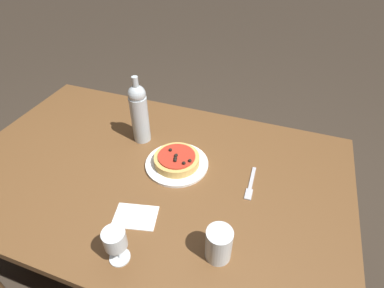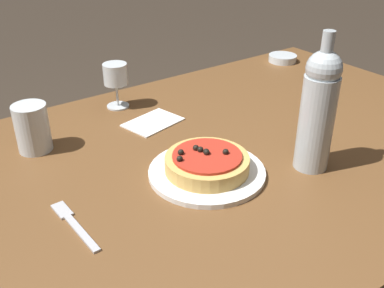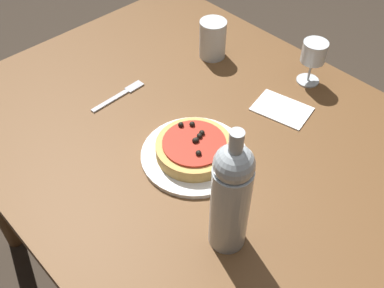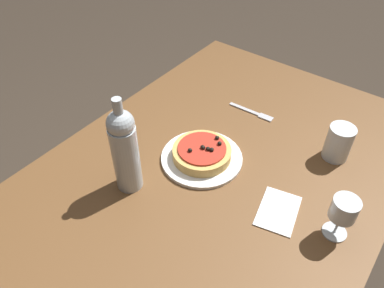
{
  "view_description": "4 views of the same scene",
  "coord_description": "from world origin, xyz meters",
  "px_view_note": "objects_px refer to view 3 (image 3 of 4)",
  "views": [
    {
      "loc": [
        0.46,
        -0.77,
        1.61
      ],
      "look_at": [
        0.14,
        0.12,
        0.83
      ],
      "focal_mm": 28.0,
      "sensor_mm": 36.0,
      "label": 1
    },
    {
      "loc": [
        0.61,
        0.74,
        1.29
      ],
      "look_at": [
        0.1,
        0.02,
        0.8
      ],
      "focal_mm": 42.0,
      "sensor_mm": 36.0,
      "label": 2
    },
    {
      "loc": [
        -0.45,
        0.59,
        1.56
      ],
      "look_at": [
        0.08,
        0.09,
        0.81
      ],
      "focal_mm": 42.0,
      "sensor_mm": 36.0,
      "label": 3
    },
    {
      "loc": [
        -0.61,
        -0.42,
        1.59
      ],
      "look_at": [
        0.09,
        0.11,
        0.78
      ],
      "focal_mm": 35.0,
      "sensor_mm": 36.0,
      "label": 4
    }
  ],
  "objects_px": {
    "wine_glass": "(314,54)",
    "fork": "(121,94)",
    "wine_bottle": "(231,197)",
    "dining_table": "(238,182)",
    "water_cup": "(213,39)",
    "pizza": "(194,148)",
    "dinner_plate": "(194,155)"
  },
  "relations": [
    {
      "from": "wine_glass",
      "to": "fork",
      "type": "relative_size",
      "value": 0.75
    },
    {
      "from": "wine_glass",
      "to": "wine_bottle",
      "type": "xyz_separation_m",
      "value": [
        -0.2,
        0.56,
        0.05
      ]
    },
    {
      "from": "dining_table",
      "to": "wine_glass",
      "type": "height_order",
      "value": "wine_glass"
    },
    {
      "from": "wine_bottle",
      "to": "water_cup",
      "type": "relative_size",
      "value": 2.65
    },
    {
      "from": "dining_table",
      "to": "wine_glass",
      "type": "bearing_deg",
      "value": -78.1
    },
    {
      "from": "water_cup",
      "to": "wine_bottle",
      "type": "bearing_deg",
      "value": 137.55
    },
    {
      "from": "pizza",
      "to": "wine_bottle",
      "type": "relative_size",
      "value": 0.6
    },
    {
      "from": "dining_table",
      "to": "dinner_plate",
      "type": "relative_size",
      "value": 6.04
    },
    {
      "from": "wine_bottle",
      "to": "fork",
      "type": "bearing_deg",
      "value": -12.99
    },
    {
      "from": "wine_glass",
      "to": "fork",
      "type": "height_order",
      "value": "wine_glass"
    },
    {
      "from": "wine_glass",
      "to": "fork",
      "type": "distance_m",
      "value": 0.55
    },
    {
      "from": "fork",
      "to": "water_cup",
      "type": "bearing_deg",
      "value": -9.23
    },
    {
      "from": "pizza",
      "to": "dinner_plate",
      "type": "bearing_deg",
      "value": 131.62
    },
    {
      "from": "dining_table",
      "to": "water_cup",
      "type": "distance_m",
      "value": 0.47
    },
    {
      "from": "dining_table",
      "to": "wine_bottle",
      "type": "bearing_deg",
      "value": 124.82
    },
    {
      "from": "water_cup",
      "to": "dining_table",
      "type": "bearing_deg",
      "value": 143.67
    },
    {
      "from": "dining_table",
      "to": "wine_glass",
      "type": "relative_size",
      "value": 11.95
    },
    {
      "from": "wine_bottle",
      "to": "wine_glass",
      "type": "bearing_deg",
      "value": -69.89
    },
    {
      "from": "dinner_plate",
      "to": "water_cup",
      "type": "height_order",
      "value": "water_cup"
    },
    {
      "from": "pizza",
      "to": "fork",
      "type": "height_order",
      "value": "pizza"
    },
    {
      "from": "wine_glass",
      "to": "wine_bottle",
      "type": "distance_m",
      "value": 0.6
    },
    {
      "from": "pizza",
      "to": "water_cup",
      "type": "xyz_separation_m",
      "value": [
        0.27,
        -0.34,
        0.03
      ]
    },
    {
      "from": "water_cup",
      "to": "fork",
      "type": "distance_m",
      "value": 0.33
    },
    {
      "from": "pizza",
      "to": "fork",
      "type": "bearing_deg",
      "value": -2.09
    },
    {
      "from": "dinner_plate",
      "to": "water_cup",
      "type": "xyz_separation_m",
      "value": [
        0.27,
        -0.34,
        0.05
      ]
    },
    {
      "from": "dining_table",
      "to": "fork",
      "type": "xyz_separation_m",
      "value": [
        0.4,
        0.06,
        0.08
      ]
    },
    {
      "from": "dinner_plate",
      "to": "fork",
      "type": "xyz_separation_m",
      "value": [
        0.31,
        -0.01,
        -0.0
      ]
    },
    {
      "from": "dinner_plate",
      "to": "pizza",
      "type": "xyz_separation_m",
      "value": [
        0.0,
        -0.0,
        0.03
      ]
    },
    {
      "from": "dining_table",
      "to": "pizza",
      "type": "height_order",
      "value": "pizza"
    },
    {
      "from": "water_cup",
      "to": "fork",
      "type": "relative_size",
      "value": 0.67
    },
    {
      "from": "dinner_plate",
      "to": "water_cup",
      "type": "relative_size",
      "value": 2.21
    },
    {
      "from": "fork",
      "to": "dinner_plate",
      "type": "bearing_deg",
      "value": -94.27
    }
  ]
}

